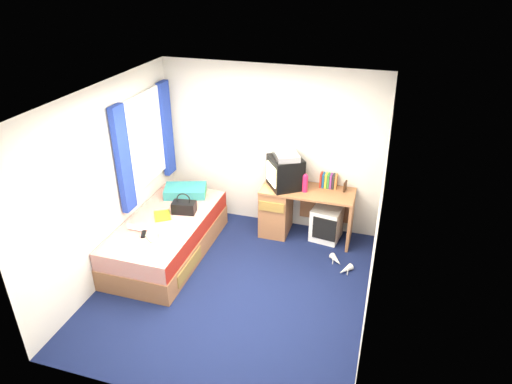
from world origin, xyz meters
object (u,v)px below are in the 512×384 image
(pink_water_bottle, at_px, (305,184))
(aerosol_can, at_px, (297,182))
(water_bottle, at_px, (136,228))
(colour_swatch_fan, at_px, (150,238))
(remote_control, at_px, (144,234))
(magazine, at_px, (162,216))
(picture_frame, at_px, (345,186))
(crt_tv, at_px, (285,172))
(bed, at_px, (167,236))
(desk, at_px, (288,208))
(white_heels, at_px, (341,265))
(towel, at_px, (175,231))
(pillow, at_px, (185,191))
(vcr, at_px, (286,155))
(storage_cube, at_px, (326,223))
(handbag, at_px, (184,207))

(pink_water_bottle, relative_size, aerosol_can, 1.29)
(aerosol_can, bearing_deg, water_bottle, -142.74)
(colour_swatch_fan, height_order, remote_control, remote_control)
(remote_control, bearing_deg, magazine, 66.89)
(picture_frame, height_order, aerosol_can, aerosol_can)
(crt_tv, height_order, aerosol_can, crt_tv)
(bed, relative_size, desk, 1.54)
(pink_water_bottle, xyz_separation_m, remote_control, (-1.78, -1.35, -0.32))
(desk, relative_size, picture_frame, 9.29)
(bed, bearing_deg, water_bottle, -123.74)
(pink_water_bottle, xyz_separation_m, colour_swatch_fan, (-1.66, -1.40, -0.32))
(white_heels, bearing_deg, towel, -161.94)
(picture_frame, xyz_separation_m, towel, (-1.92, -1.42, -0.23))
(towel, bearing_deg, pillow, 107.93)
(magazine, distance_m, water_bottle, 0.45)
(colour_swatch_fan, bearing_deg, aerosol_can, 44.07)
(bed, height_order, vcr, vcr)
(bed, xyz_separation_m, pillow, (-0.04, 0.72, 0.34))
(storage_cube, height_order, aerosol_can, aerosol_can)
(aerosol_can, bearing_deg, pillow, -169.71)
(handbag, bearing_deg, bed, -133.11)
(crt_tv, bearing_deg, vcr, 90.00)
(bed, relative_size, remote_control, 12.50)
(vcr, bearing_deg, desk, 59.09)
(crt_tv, distance_m, white_heels, 1.47)
(colour_swatch_fan, bearing_deg, storage_cube, 36.62)
(aerosol_can, bearing_deg, picture_frame, 9.31)
(desk, distance_m, pink_water_bottle, 0.53)
(pillow, distance_m, vcr, 1.58)
(towel, relative_size, magazine, 1.11)
(pink_water_bottle, bearing_deg, picture_frame, 19.31)
(picture_frame, bearing_deg, colour_swatch_fan, -135.62)
(towel, height_order, remote_control, towel)
(storage_cube, xyz_separation_m, crt_tv, (-0.63, -0.01, 0.73))
(picture_frame, distance_m, remote_control, 2.79)
(desk, relative_size, remote_control, 8.12)
(desk, xyz_separation_m, pink_water_bottle, (0.24, -0.07, 0.46))
(vcr, bearing_deg, pink_water_bottle, 49.46)
(vcr, distance_m, pink_water_bottle, 0.48)
(crt_tv, bearing_deg, colour_swatch_fan, -77.70)
(pink_water_bottle, height_order, colour_swatch_fan, pink_water_bottle)
(pink_water_bottle, height_order, water_bottle, pink_water_bottle)
(storage_cube, bearing_deg, water_bottle, -140.19)
(bed, relative_size, aerosol_can, 10.90)
(aerosol_can, xyz_separation_m, water_bottle, (-1.79, -1.36, -0.27))
(white_heels, bearing_deg, vcr, 145.42)
(storage_cube, bearing_deg, picture_frame, 36.82)
(storage_cube, relative_size, aerosol_can, 2.69)
(water_bottle, xyz_separation_m, remote_control, (0.15, -0.07, -0.03))
(bed, height_order, pillow, pillow)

